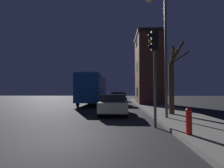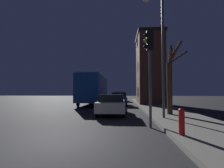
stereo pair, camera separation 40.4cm
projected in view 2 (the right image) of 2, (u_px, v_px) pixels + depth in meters
ground_plane at (63, 143)px, 5.54m from camera, size 120.00×120.00×0.00m
brick_building at (150, 69)px, 21.93m from camera, size 3.20×5.42×8.64m
streetlamp at (157, 34)px, 9.94m from camera, size 1.18×0.42×7.06m
traffic_light at (149, 58)px, 7.96m from camera, size 0.43×0.24×4.41m
bare_tree at (171, 79)px, 11.29m from camera, size 1.58×1.37×4.64m
bus at (94, 87)px, 21.52m from camera, size 2.52×9.13×3.60m
car_near_lane at (112, 104)px, 12.36m from camera, size 1.82×4.51×1.42m
car_mid_lane at (119, 99)px, 20.48m from camera, size 1.84×3.86×1.52m
car_far_lane at (120, 96)px, 29.39m from camera, size 1.78×4.74×1.59m
fire_hydrant at (182, 121)px, 5.89m from camera, size 0.21×0.21×0.91m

